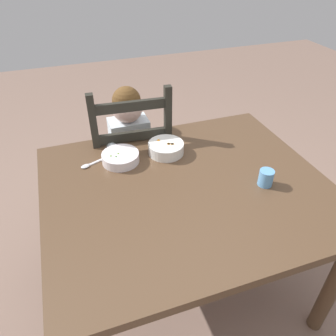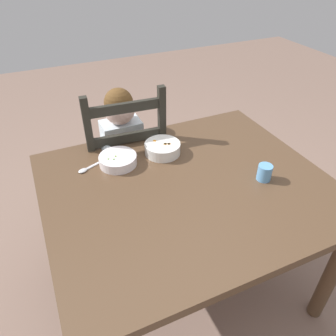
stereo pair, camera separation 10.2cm
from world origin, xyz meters
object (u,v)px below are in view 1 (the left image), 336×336
(dining_chair, at_px, (132,165))
(bowl_of_carrots, at_px, (166,148))
(dining_table, at_px, (186,201))
(child_figure, at_px, (131,142))
(drinking_cup, at_px, (266,178))
(bowl_of_peas, at_px, (120,157))
(spoon, at_px, (89,165))

(dining_chair, xyz_separation_m, bowl_of_carrots, (0.12, -0.30, 0.28))
(dining_table, xyz_separation_m, child_figure, (-0.12, 0.56, 0.01))
(bowl_of_carrots, bearing_deg, drinking_cup, -49.07)
(dining_table, height_order, bowl_of_peas, bowl_of_peas)
(dining_table, bearing_deg, dining_chair, 102.39)
(bowl_of_carrots, bearing_deg, dining_table, -88.93)
(dining_chair, bearing_deg, drinking_cup, -56.43)
(bowl_of_peas, bearing_deg, child_figure, 68.53)
(dining_chair, xyz_separation_m, drinking_cup, (0.45, -0.67, 0.28))
(spoon, relative_size, drinking_cup, 1.82)
(child_figure, bearing_deg, bowl_of_peas, -111.47)
(drinking_cup, bearing_deg, bowl_of_carrots, 130.93)
(child_figure, relative_size, bowl_of_carrots, 5.38)
(child_figure, bearing_deg, dining_chair, 147.57)
(drinking_cup, bearing_deg, child_figure, 123.44)
(bowl_of_peas, bearing_deg, bowl_of_carrots, 0.00)
(bowl_of_peas, height_order, spoon, bowl_of_peas)
(dining_chair, bearing_deg, bowl_of_carrots, -68.04)
(spoon, bearing_deg, child_figure, 46.17)
(dining_table, distance_m, bowl_of_carrots, 0.30)
(spoon, bearing_deg, bowl_of_carrots, -2.74)
(dining_chair, height_order, bowl_of_peas, dining_chair)
(child_figure, distance_m, drinking_cup, 0.81)
(dining_chair, bearing_deg, dining_table, -77.61)
(dining_chair, height_order, child_figure, dining_chair)
(dining_chair, bearing_deg, child_figure, -32.43)
(dining_chair, distance_m, drinking_cup, 0.86)
(bowl_of_carrots, relative_size, drinking_cup, 2.40)
(dining_table, xyz_separation_m, dining_chair, (-0.12, 0.56, -0.15))
(bowl_of_peas, distance_m, spoon, 0.15)
(bowl_of_peas, xyz_separation_m, spoon, (-0.15, 0.02, -0.02))
(bowl_of_peas, bearing_deg, drinking_cup, -34.11)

